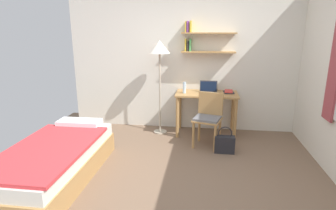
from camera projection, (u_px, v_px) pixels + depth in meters
name	position (u px, v px, depth m)	size (l,w,h in m)	color
ground_plane	(174.00, 180.00, 3.55)	(5.28, 5.28, 0.00)	brown
wall_back	(187.00, 60.00, 5.14)	(4.40, 0.27, 2.60)	silver
bed	(55.00, 161.00, 3.52)	(0.92, 1.97, 0.54)	#B2844C
desk	(206.00, 101.00, 4.96)	(1.09, 0.58, 0.77)	#B2844C
desk_chair	(208.00, 116.00, 4.49)	(0.51, 0.49, 0.87)	#B2844C
standing_lamp	(160.00, 53.00, 4.81)	(0.37, 0.37, 1.68)	#B2A893
laptop	(208.00, 90.00, 4.94)	(0.32, 0.21, 0.21)	#2D2D33
water_bottle	(184.00, 88.00, 4.88)	(0.06, 0.06, 0.20)	silver
book_stack	(229.00, 92.00, 4.92)	(0.19, 0.23, 0.04)	#333338
handbag	(225.00, 144.00, 4.30)	(0.31, 0.12, 0.43)	#232328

